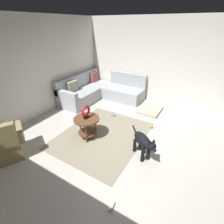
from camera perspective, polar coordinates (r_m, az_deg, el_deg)
name	(u,v)px	position (r m, az deg, el deg)	size (l,w,h in m)	color
ground_plane	(125,150)	(3.79, 4.46, -13.12)	(6.00, 6.00, 0.10)	#B7B2A8
wall_back	(28,71)	(4.98, -27.46, 12.62)	(6.00, 0.12, 2.70)	silver
wall_right	(168,63)	(5.74, 18.88, 16.03)	(0.12, 6.00, 2.70)	silver
area_rug	(102,135)	(4.12, -3.36, -8.05)	(2.30, 1.90, 0.01)	gray
sectional_couch	(100,91)	(5.98, -4.26, 7.26)	(2.20, 2.25, 0.88)	#9EA3A8
armchair	(3,146)	(3.96, -33.79, -9.78)	(0.99, 0.90, 0.88)	olive
side_table	(87,123)	(3.87, -8.80, -3.69)	(0.60, 0.60, 0.54)	brown
torus_sculpture	(86,112)	(3.72, -9.14, 0.13)	(0.28, 0.08, 0.33)	black
dog_bed_mat	(151,110)	(5.30, 13.38, 0.68)	(0.80, 0.60, 0.09)	#B2A38E
dog	(143,142)	(3.37, 10.97, -10.33)	(0.54, 0.72, 0.63)	black
dog_toy_ball	(152,127)	(4.48, 13.69, -4.97)	(0.09, 0.09, 0.09)	orange
dog_toy_rope	(114,116)	(4.89, 0.55, -1.24)	(0.05, 0.05, 0.15)	blue
dog_toy_bone	(111,207)	(2.85, -0.24, -30.27)	(0.18, 0.06, 0.06)	silver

